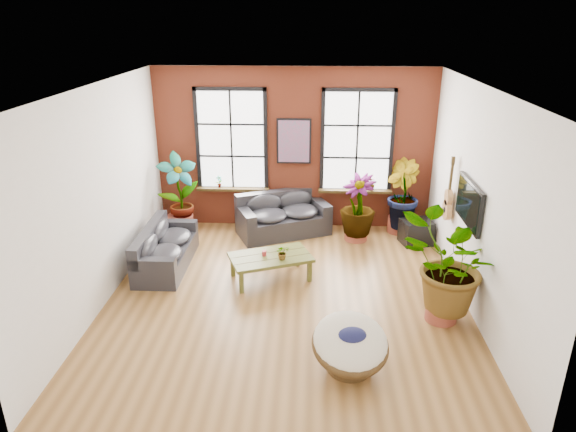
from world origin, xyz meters
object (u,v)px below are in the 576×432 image
(papasan_chair, at_px, (350,344))
(coffee_table, at_px, (271,258))
(sofa_left, at_px, (164,249))
(sofa_back, at_px, (282,216))

(papasan_chair, bearing_deg, coffee_table, 105.91)
(sofa_left, height_order, papasan_chair, papasan_chair)
(coffee_table, relative_size, papasan_chair, 1.32)
(sofa_left, bearing_deg, coffee_table, -101.42)
(sofa_left, distance_m, coffee_table, 2.11)
(sofa_back, relative_size, sofa_left, 1.10)
(sofa_back, xyz_separation_m, papasan_chair, (1.18, -4.61, -0.00))
(sofa_back, bearing_deg, papasan_chair, -99.23)
(sofa_back, bearing_deg, sofa_left, -165.30)
(sofa_back, height_order, papasan_chair, sofa_back)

